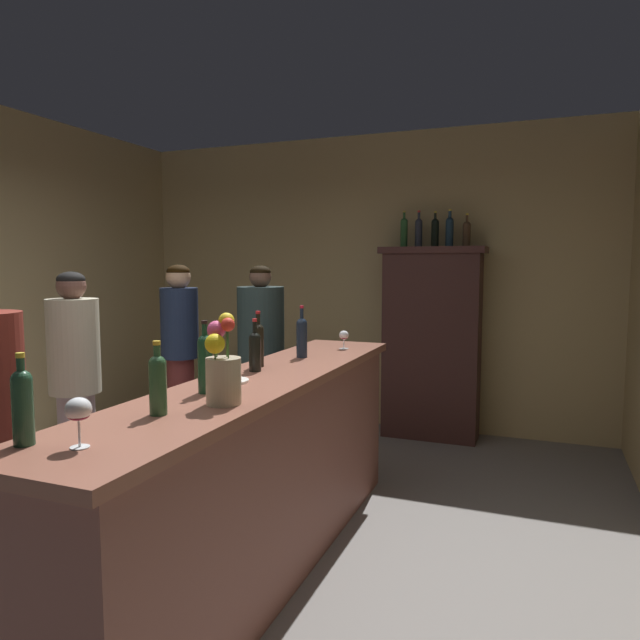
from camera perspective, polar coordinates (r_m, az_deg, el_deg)
floor at (r=3.41m, az=-12.73°, el=-23.07°), size 7.99×7.99×0.00m
wall_back at (r=5.85m, az=4.41°, el=3.86°), size 4.93×0.12×2.91m
bar_counter at (r=3.11m, az=-5.95°, el=-15.16°), size 0.56×2.95×1.05m
display_cabinet at (r=5.43m, az=11.11°, el=-1.91°), size 0.95×0.42×1.79m
wine_bottle_malbec at (r=2.62m, az=-11.41°, el=-4.00°), size 0.07×0.07×0.33m
wine_bottle_merlot at (r=3.55m, az=-1.83°, el=-1.56°), size 0.07×0.07×0.32m
wine_bottle_riesling at (r=2.07m, az=-27.61°, el=-7.39°), size 0.07×0.07×0.30m
wine_bottle_chardonnay at (r=3.25m, az=-6.20°, el=-2.26°), size 0.06×0.06×0.32m
wine_bottle_rose at (r=3.11m, az=-6.52°, el=-2.93°), size 0.07×0.07×0.29m
wine_bottle_pinot at (r=2.29m, az=-15.92°, el=-5.92°), size 0.07×0.07×0.29m
wine_glass_front at (r=3.91m, az=2.41°, el=-1.63°), size 0.07×0.07×0.13m
wine_glass_mid at (r=1.97m, az=-23.01°, el=-8.42°), size 0.08×0.08×0.16m
flower_arrangement at (r=2.40m, az=-9.73°, el=-4.78°), size 0.15×0.16×0.38m
cheese_plate at (r=2.86m, az=-9.03°, el=-6.03°), size 0.19×0.19×0.01m
display_bottle_left at (r=5.45m, az=8.40°, el=8.79°), size 0.07×0.07×0.34m
display_bottle_midleft at (r=5.42m, az=9.84°, el=8.75°), size 0.07×0.07×0.34m
display_bottle_center at (r=5.39m, az=11.43°, el=8.70°), size 0.07×0.07×0.32m
display_bottle_midright at (r=5.37m, az=12.83°, el=8.76°), size 0.07×0.07×0.34m
display_bottle_right at (r=5.35m, az=14.46°, el=8.47°), size 0.07×0.07×0.30m
patron_by_cabinet at (r=5.06m, az=-13.82°, el=-2.73°), size 0.32×0.32×1.63m
patron_tall at (r=3.93m, az=-23.28°, el=-5.91°), size 0.31×0.31×1.58m
patron_redhead at (r=4.81m, az=-5.91°, el=-3.42°), size 0.39×0.39×1.62m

